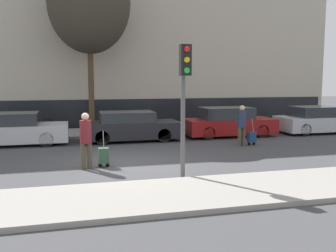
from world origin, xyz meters
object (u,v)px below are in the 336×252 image
trolley_right (252,137)px  traffic_light (184,84)px  parked_car_0 (11,130)px  pedestrian_left (86,137)px  parked_bicycle (36,125)px  pedestrian_right (242,123)px  parked_car_1 (130,127)px  parked_car_3 (316,120)px  trolley_left (104,156)px  bare_tree_near_crossing (89,3)px  parked_car_2 (228,123)px

trolley_right → traffic_light: size_ratio=0.30×
parked_car_0 → pedestrian_left: size_ratio=2.61×
trolley_right → parked_bicycle: bearing=150.3°
pedestrian_left → pedestrian_right: 6.71m
parked_car_1 → parked_car_3: parked_car_3 is taller
parked_car_1 → trolley_right: (4.71, -2.35, -0.29)m
trolley_left → traffic_light: traffic_light is taller
pedestrian_right → parked_bicycle: size_ratio=0.94×
pedestrian_left → traffic_light: size_ratio=0.48×
parked_car_3 → trolley_right: parked_car_3 is taller
parked_car_3 → bare_tree_near_crossing: (-11.00, 2.69, 5.74)m
pedestrian_left → parked_car_2: bearing=-159.2°
pedestrian_left → bare_tree_near_crossing: bearing=-110.1°
parked_car_0 → trolley_left: (3.38, -4.90, -0.28)m
parked_car_3 → parked_car_2: bearing=179.4°
parked_car_3 → pedestrian_right: size_ratio=2.34×
trolley_left → trolley_right: size_ratio=1.04×
traffic_light → parked_bicycle: traffic_light is taller
traffic_light → bare_tree_near_crossing: size_ratio=0.41×
parked_car_3 → pedestrian_left: size_ratio=2.28×
bare_tree_near_crossing → parked_car_1: bearing=-61.8°
parked_car_2 → traffic_light: traffic_light is taller
parked_bicycle → bare_tree_near_crossing: bearing=2.0°
parked_bicycle → bare_tree_near_crossing: bare_tree_near_crossing is taller
parked_car_1 → traffic_light: traffic_light is taller
trolley_left → parked_bicycle: 7.91m
traffic_light → pedestrian_right: bearing=49.2°
pedestrian_right → bare_tree_near_crossing: bearing=-58.7°
parked_car_1 → pedestrian_right: (4.18, -2.49, 0.33)m
pedestrian_right → trolley_right: pedestrian_right is taller
bare_tree_near_crossing → traffic_light: bearing=-78.7°
parked_car_3 → pedestrian_left: pedestrian_left is taller
trolley_left → trolley_right: 6.71m
parked_car_2 → traffic_light: bearing=-121.8°
parked_car_1 → trolley_right: parked_car_1 is taller
parked_car_0 → parked_car_1: size_ratio=1.05×
parked_bicycle → trolley_right: bearing=-29.7°
parked_car_2 → trolley_left: bearing=-142.0°
pedestrian_left → parked_car_0: bearing=-76.4°
trolley_right → bare_tree_near_crossing: size_ratio=0.13×
parked_car_1 → trolley_right: size_ratio=3.90×
parked_car_1 → parked_bicycle: parked_car_1 is taller
parked_car_0 → parked_car_3: bearing=-0.1°
pedestrian_right → parked_car_0: bearing=-31.8°
parked_car_0 → pedestrian_right: 9.48m
parked_car_2 → parked_bicycle: bearing=164.0°
trolley_right → parked_bicycle: size_ratio=0.62×
parked_car_0 → parked_car_2: 9.68m
trolley_right → parked_car_3: bearing=27.0°
parked_car_0 → parked_car_2: size_ratio=1.04×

